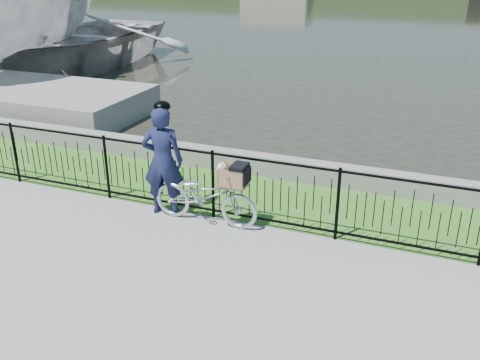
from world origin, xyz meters
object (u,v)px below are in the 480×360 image
at_px(boat_near, 17,8).
at_px(boat_far, 66,41).
at_px(bicycle_rig, 206,195).
at_px(cyclist, 163,160).

bearing_deg(boat_near, boat_far, 71.85).
relative_size(bicycle_rig, boat_near, 0.14).
bearing_deg(cyclist, boat_far, 134.60).
bearing_deg(boat_far, boat_near, -108.15).
height_order(bicycle_rig, boat_far, boat_far).
bearing_deg(bicycle_rig, boat_far, 136.71).
bearing_deg(cyclist, bicycle_rig, -5.83).
height_order(bicycle_rig, boat_near, boat_near).
distance_m(bicycle_rig, boat_near, 13.22).
bearing_deg(bicycle_rig, cyclist, 174.17).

